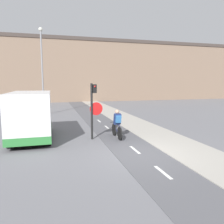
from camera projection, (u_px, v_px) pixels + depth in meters
name	position (u px, v px, depth m)	size (l,w,h in m)	color
ground_plane	(139.00, 154.00, 9.05)	(120.00, 120.00, 0.00)	slate
bike_lane	(139.00, 154.00, 9.05)	(2.09, 60.00, 0.02)	#56565B
sidewalk_strip	(186.00, 149.00, 9.64)	(2.40, 60.00, 0.05)	#A8A399
building_row_background	(73.00, 71.00, 35.08)	(60.00, 5.20, 9.73)	#89705B
traffic_light_pole	(93.00, 105.00, 11.19)	(0.67, 0.25, 2.90)	black
street_lamp_far	(42.00, 63.00, 19.45)	(0.36, 0.36, 7.74)	gray
cyclist_near	(117.00, 125.00, 11.51)	(0.46, 1.71, 1.53)	black
van	(31.00, 116.00, 11.30)	(1.96, 4.41, 2.45)	white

